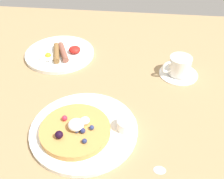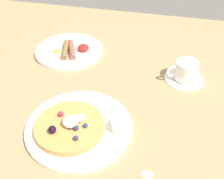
{
  "view_description": "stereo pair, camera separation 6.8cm",
  "coord_description": "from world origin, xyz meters",
  "px_view_note": "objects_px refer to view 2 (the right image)",
  "views": [
    {
      "loc": [
        0.11,
        -0.57,
        0.51
      ],
      "look_at": [
        0.04,
        -0.0,
        0.04
      ],
      "focal_mm": 42.92,
      "sensor_mm": 36.0,
      "label": 1
    },
    {
      "loc": [
        0.18,
        -0.56,
        0.51
      ],
      "look_at": [
        0.04,
        -0.0,
        0.04
      ],
      "focal_mm": 42.92,
      "sensor_mm": 36.0,
      "label": 2
    }
  ],
  "objects_px": {
    "coffee_saucer": "(184,78)",
    "coffee_cup": "(185,70)",
    "breakfast_plate": "(69,51)",
    "pancake_plate": "(79,127)",
    "syrup_ramekin": "(121,125)"
  },
  "relations": [
    {
      "from": "syrup_ramekin",
      "to": "coffee_cup",
      "type": "xyz_separation_m",
      "value": [
        0.15,
        0.26,
        0.01
      ]
    },
    {
      "from": "coffee_saucer",
      "to": "coffee_cup",
      "type": "xyz_separation_m",
      "value": [
        -0.0,
        -0.0,
        0.03
      ]
    },
    {
      "from": "syrup_ramekin",
      "to": "coffee_saucer",
      "type": "distance_m",
      "value": 0.31
    },
    {
      "from": "syrup_ramekin",
      "to": "breakfast_plate",
      "type": "relative_size",
      "value": 0.19
    },
    {
      "from": "breakfast_plate",
      "to": "coffee_cup",
      "type": "relative_size",
      "value": 2.56
    },
    {
      "from": "breakfast_plate",
      "to": "syrup_ramekin",
      "type": "bearing_deg",
      "value": -52.06
    },
    {
      "from": "breakfast_plate",
      "to": "coffee_saucer",
      "type": "xyz_separation_m",
      "value": [
        0.41,
        -0.07,
        -0.0
      ]
    },
    {
      "from": "breakfast_plate",
      "to": "coffee_cup",
      "type": "distance_m",
      "value": 0.42
    },
    {
      "from": "breakfast_plate",
      "to": "coffee_cup",
      "type": "bearing_deg",
      "value": -10.03
    },
    {
      "from": "coffee_cup",
      "to": "breakfast_plate",
      "type": "bearing_deg",
      "value": 169.97
    },
    {
      "from": "coffee_saucer",
      "to": "coffee_cup",
      "type": "bearing_deg",
      "value": -153.67
    },
    {
      "from": "breakfast_plate",
      "to": "pancake_plate",
      "type": "bearing_deg",
      "value": -65.81
    },
    {
      "from": "coffee_saucer",
      "to": "coffee_cup",
      "type": "distance_m",
      "value": 0.03
    },
    {
      "from": "coffee_saucer",
      "to": "pancake_plate",
      "type": "bearing_deg",
      "value": -133.11
    },
    {
      "from": "syrup_ramekin",
      "to": "coffee_saucer",
      "type": "bearing_deg",
      "value": 60.3
    }
  ]
}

